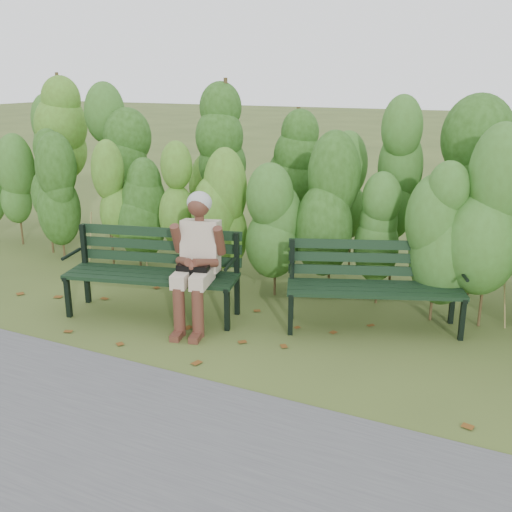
% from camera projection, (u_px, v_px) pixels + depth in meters
% --- Properties ---
extents(ground, '(80.00, 80.00, 0.00)m').
position_uv_depth(ground, '(241.00, 336.00, 6.02)').
color(ground, '#3E4C21').
extents(footpath, '(60.00, 2.50, 0.01)m').
position_uv_depth(footpath, '(95.00, 457.00, 4.12)').
color(footpath, '#474749').
rests_on(footpath, ground).
extents(hedge_band, '(11.04, 1.67, 2.42)m').
position_uv_depth(hedge_band, '(310.00, 183.00, 7.25)').
color(hedge_band, '#47381E').
rests_on(hedge_band, ground).
extents(leaf_litter, '(5.55, 2.12, 0.01)m').
position_uv_depth(leaf_litter, '(220.00, 336.00, 6.01)').
color(leaf_litter, brown).
rests_on(leaf_litter, ground).
extents(bench_left, '(1.94, 1.04, 0.92)m').
position_uv_depth(bench_left, '(155.00, 265.00, 6.47)').
color(bench_left, black).
rests_on(bench_left, ground).
extents(bench_right, '(1.85, 1.17, 0.88)m').
position_uv_depth(bench_right, '(374.00, 278.00, 6.14)').
color(bench_right, black).
rests_on(bench_right, ground).
extents(seated_woman, '(0.59, 0.87, 1.39)m').
position_uv_depth(seated_woman, '(197.00, 253.00, 6.12)').
color(seated_woman, '#BEB396').
rests_on(seated_woman, ground).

